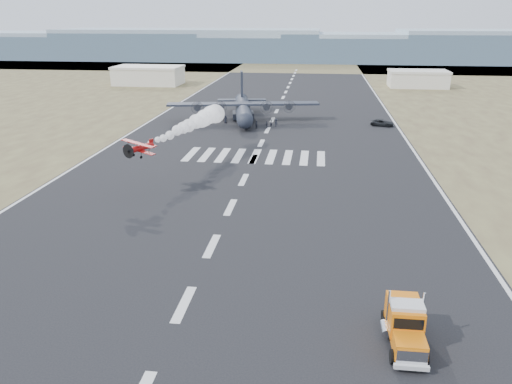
% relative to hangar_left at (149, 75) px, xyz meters
% --- Properties ---
extents(ground, '(500.00, 500.00, 0.00)m').
position_rel_hangar_left_xyz_m(ground, '(52.00, -145.00, -3.41)').
color(ground, black).
rests_on(ground, ground).
extents(scrub_far, '(500.00, 80.00, 0.00)m').
position_rel_hangar_left_xyz_m(scrub_far, '(52.00, 85.00, -3.41)').
color(scrub_far, brown).
rests_on(scrub_far, ground).
extents(runway_markings, '(60.00, 260.00, 0.01)m').
position_rel_hangar_left_xyz_m(runway_markings, '(52.00, -85.00, -3.40)').
color(runway_markings, silver).
rests_on(runway_markings, ground).
extents(ridge_seg_b, '(150.00, 50.00, 15.00)m').
position_rel_hangar_left_xyz_m(ridge_seg_b, '(-78.00, 115.00, 4.09)').
color(ridge_seg_b, '#859AAA').
rests_on(ridge_seg_b, ground).
extents(ridge_seg_c, '(150.00, 50.00, 17.00)m').
position_rel_hangar_left_xyz_m(ridge_seg_c, '(-13.00, 115.00, 5.09)').
color(ridge_seg_c, '#859AAA').
rests_on(ridge_seg_c, ground).
extents(ridge_seg_d, '(150.00, 50.00, 13.00)m').
position_rel_hangar_left_xyz_m(ridge_seg_d, '(52.00, 115.00, 3.09)').
color(ridge_seg_d, '#859AAA').
rests_on(ridge_seg_d, ground).
extents(ridge_seg_e, '(150.00, 50.00, 15.00)m').
position_rel_hangar_left_xyz_m(ridge_seg_e, '(117.00, 115.00, 4.09)').
color(ridge_seg_e, '#859AAA').
rests_on(ridge_seg_e, ground).
extents(hangar_left, '(24.50, 14.50, 6.70)m').
position_rel_hangar_left_xyz_m(hangar_left, '(0.00, 0.00, 0.00)').
color(hangar_left, beige).
rests_on(hangar_left, ground).
extents(hangar_right, '(20.50, 12.50, 5.90)m').
position_rel_hangar_left_xyz_m(hangar_right, '(98.00, 5.00, -0.40)').
color(hangar_right, beige).
rests_on(hangar_right, ground).
extents(semi_truck, '(2.76, 8.04, 3.61)m').
position_rel_hangar_left_xyz_m(semi_truck, '(70.53, -148.26, -1.63)').
color(semi_truck, black).
rests_on(semi_truck, ground).
extents(aerobatic_biplane, '(5.64, 5.17, 2.34)m').
position_rel_hangar_left_xyz_m(aerobatic_biplane, '(38.56, -117.10, 3.38)').
color(aerobatic_biplane, '#AB150B').
extents(smoke_trail, '(7.01, 25.37, 3.52)m').
position_rel_hangar_left_xyz_m(smoke_trail, '(42.98, -96.19, 3.56)').
color(smoke_trail, white).
extents(transport_aircraft, '(36.72, 30.08, 10.62)m').
position_rel_hangar_left_xyz_m(transport_aircraft, '(44.72, -61.20, -0.67)').
color(transport_aircraft, '#1F212E').
rests_on(transport_aircraft, ground).
extents(support_vehicle, '(5.72, 3.81, 1.46)m').
position_rel_hangar_left_xyz_m(support_vehicle, '(78.02, -65.06, -2.68)').
color(support_vehicle, black).
rests_on(support_vehicle, ground).
extents(crew_a, '(0.65, 0.72, 1.69)m').
position_rel_hangar_left_xyz_m(crew_a, '(52.42, -69.18, -2.56)').
color(crew_a, black).
rests_on(crew_a, ground).
extents(crew_b, '(0.93, 0.78, 1.63)m').
position_rel_hangar_left_xyz_m(crew_b, '(33.84, -65.36, -2.59)').
color(crew_b, black).
rests_on(crew_b, ground).
extents(crew_c, '(1.15, 1.25, 1.80)m').
position_rel_hangar_left_xyz_m(crew_c, '(53.60, -68.85, -2.51)').
color(crew_c, black).
rests_on(crew_c, ground).
extents(crew_d, '(0.67, 1.06, 1.68)m').
position_rel_hangar_left_xyz_m(crew_d, '(51.66, -70.98, -2.57)').
color(crew_d, black).
rests_on(crew_d, ground).
extents(crew_e, '(0.99, 0.95, 1.75)m').
position_rel_hangar_left_xyz_m(crew_e, '(41.23, -66.14, -2.54)').
color(crew_e, black).
rests_on(crew_e, ground).
extents(crew_f, '(1.51, 1.70, 1.86)m').
position_rel_hangar_left_xyz_m(crew_f, '(37.83, -65.36, -2.48)').
color(crew_f, black).
rests_on(crew_f, ground).
extents(crew_g, '(0.58, 0.69, 1.76)m').
position_rel_hangar_left_xyz_m(crew_g, '(49.31, -71.42, -2.53)').
color(crew_g, black).
rests_on(crew_g, ground).
extents(crew_h, '(0.82, 0.57, 1.59)m').
position_rel_hangar_left_xyz_m(crew_h, '(46.15, -66.57, -2.61)').
color(crew_h, black).
rests_on(crew_h, ground).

